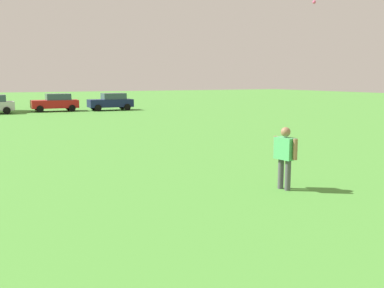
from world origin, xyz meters
TOP-DOWN VIEW (x-y plane):
  - adult_bystander at (7.64, 10.37)m, footprint 0.43×0.83m
  - parked_car_red_2 at (6.55, 44.48)m, footprint 4.30×2.02m
  - parked_car_navy_3 at (11.78, 43.66)m, footprint 4.30×2.02m

SIDE VIEW (x-z plane):
  - parked_car_red_2 at x=6.55m, z-range 0.02..1.70m
  - parked_car_navy_3 at x=11.78m, z-range 0.02..1.70m
  - adult_bystander at x=7.64m, z-range 0.17..1.94m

